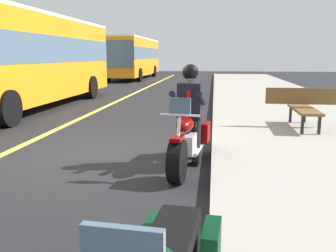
{
  "coord_description": "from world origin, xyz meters",
  "views": [
    {
      "loc": [
        6.73,
        2.02,
        1.87
      ],
      "look_at": [
        0.87,
        1.29,
        0.75
      ],
      "focal_mm": 39.42,
      "sensor_mm": 36.0,
      "label": 1
    }
  ],
  "objects_px": {
    "motorcycle_main": "(188,141)",
    "rider_main": "(190,105)",
    "bus_far": "(134,56)",
    "bench_sidewalk": "(304,104)",
    "bus_near": "(28,56)"
  },
  "relations": [
    {
      "from": "motorcycle_main",
      "to": "bus_near",
      "type": "distance_m",
      "value": 9.17
    },
    {
      "from": "motorcycle_main",
      "to": "bus_near",
      "type": "relative_size",
      "value": 0.2
    },
    {
      "from": "motorcycle_main",
      "to": "rider_main",
      "type": "bearing_deg",
      "value": 174.46
    },
    {
      "from": "bus_near",
      "to": "bench_sidewalk",
      "type": "relative_size",
      "value": 6.11
    },
    {
      "from": "bus_far",
      "to": "bench_sidewalk",
      "type": "relative_size",
      "value": 6.11
    },
    {
      "from": "bus_far",
      "to": "rider_main",
      "type": "bearing_deg",
      "value": 14.53
    },
    {
      "from": "bus_near",
      "to": "bus_far",
      "type": "height_order",
      "value": "same"
    },
    {
      "from": "bus_far",
      "to": "bench_sidewalk",
      "type": "height_order",
      "value": "bus_far"
    },
    {
      "from": "rider_main",
      "to": "bus_near",
      "type": "distance_m",
      "value": 8.98
    },
    {
      "from": "motorcycle_main",
      "to": "rider_main",
      "type": "distance_m",
      "value": 0.61
    },
    {
      "from": "motorcycle_main",
      "to": "bus_far",
      "type": "bearing_deg",
      "value": -165.62
    },
    {
      "from": "rider_main",
      "to": "bench_sidewalk",
      "type": "bearing_deg",
      "value": 138.93
    },
    {
      "from": "bus_near",
      "to": "bench_sidewalk",
      "type": "xyz_separation_m",
      "value": [
        3.43,
        8.82,
        -1.16
      ]
    },
    {
      "from": "bus_near",
      "to": "motorcycle_main",
      "type": "bearing_deg",
      "value": 43.29
    },
    {
      "from": "bus_near",
      "to": "bus_far",
      "type": "relative_size",
      "value": 1.0
    }
  ]
}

